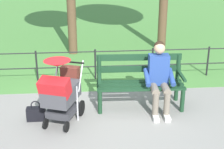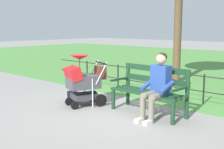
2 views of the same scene
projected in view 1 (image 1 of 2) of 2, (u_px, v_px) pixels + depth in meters
name	position (u px, v px, depth m)	size (l,w,h in m)	color
ground_plane	(99.00, 109.00, 6.26)	(60.00, 60.00, 0.00)	gray
grass_lawn	(89.00, 15.00, 14.42)	(40.00, 16.00, 0.01)	#518E42
park_bench	(140.00, 79.00, 6.23)	(1.62, 0.65, 0.96)	#193D23
person_on_bench	(159.00, 75.00, 5.99)	(0.54, 0.74, 1.28)	slate
stroller	(61.00, 91.00, 5.58)	(0.76, 0.99, 1.15)	black
handbag	(36.00, 114.00, 5.82)	(0.32, 0.14, 0.37)	black
park_fence	(108.00, 61.00, 7.50)	(7.79, 0.04, 0.70)	black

